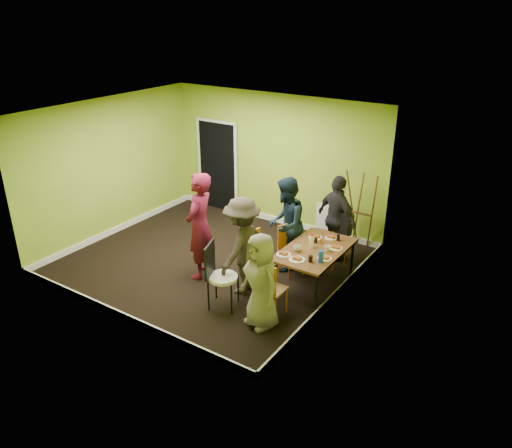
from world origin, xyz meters
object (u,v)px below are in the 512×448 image
at_px(chair_front_end, 269,287).
at_px(thermos, 312,241).
at_px(person_back_end, 337,219).
at_px(chair_left_near, 258,257).
at_px(person_standing, 200,226).
at_px(blue_bottle, 321,256).
at_px(person_front_end, 261,281).
at_px(person_left_far, 286,224).
at_px(chair_bentwood, 218,272).
at_px(easel, 360,212).
at_px(chair_left_far, 289,246).
at_px(person_left_near, 242,246).
at_px(dining_table, 315,252).
at_px(chair_back_end, 340,228).
at_px(orange_bottle, 321,241).

distance_m(chair_front_end, thermos, 1.18).
xyz_separation_m(thermos, person_back_end, (-0.09, 1.19, -0.05)).
distance_m(chair_left_near, person_standing, 1.14).
bearing_deg(blue_bottle, chair_front_end, -121.66).
distance_m(chair_left_near, person_front_end, 1.08).
bearing_deg(chair_front_end, person_left_far, 112.17).
relative_size(chair_bentwood, blue_bottle, 5.46).
distance_m(easel, thermos, 1.80).
distance_m(chair_left_far, person_left_near, 1.08).
xyz_separation_m(thermos, person_standing, (-1.79, -0.69, 0.09)).
bearing_deg(person_standing, chair_left_far, 114.32).
distance_m(chair_left_far, person_standing, 1.61).
xyz_separation_m(chair_left_far, thermos, (0.56, -0.26, 0.35)).
height_order(dining_table, chair_back_end, chair_back_end).
distance_m(dining_table, thermos, 0.18).
xyz_separation_m(easel, person_left_near, (-1.01, -2.51, 0.04)).
relative_size(dining_table, chair_left_far, 1.66).
height_order(dining_table, blue_bottle, blue_bottle).
relative_size(chair_left_far, easel, 0.57).
relative_size(chair_left_near, person_standing, 0.54).
bearing_deg(chair_left_near, chair_bentwood, -9.75).
height_order(dining_table, person_left_near, person_left_near).
bearing_deg(person_front_end, orange_bottle, 104.55).
xyz_separation_m(chair_left_near, orange_bottle, (0.79, 0.73, 0.22)).
distance_m(chair_left_far, chair_left_near, 0.78).
bearing_deg(chair_bentwood, chair_left_near, 145.07).
relative_size(blue_bottle, orange_bottle, 2.29).
bearing_deg(chair_bentwood, person_back_end, 141.65).
height_order(chair_front_end, person_front_end, person_front_end).
bearing_deg(chair_back_end, dining_table, 109.00).
bearing_deg(chair_front_end, person_back_end, 90.16).
xyz_separation_m(chair_back_end, chair_front_end, (-0.13, -2.21, -0.16)).
bearing_deg(dining_table, person_back_end, 97.89).
height_order(chair_left_near, orange_bottle, chair_left_near).
relative_size(chair_left_near, easel, 0.64).
bearing_deg(person_left_far, dining_table, 43.30).
height_order(dining_table, chair_front_end, chair_front_end).
distance_m(person_standing, person_back_end, 2.53).
relative_size(person_left_near, person_back_end, 1.02).
relative_size(dining_table, person_back_end, 0.92).
distance_m(chair_bentwood, easel, 3.27).
distance_m(dining_table, blue_bottle, 0.48).
bearing_deg(person_left_far, blue_bottle, 34.86).
relative_size(chair_bentwood, thermos, 4.80).
bearing_deg(thermos, dining_table, -9.16).
bearing_deg(chair_back_end, easel, -81.03).
height_order(easel, blue_bottle, easel).
height_order(chair_left_near, chair_front_end, chair_left_near).
bearing_deg(chair_front_end, chair_left_near, 134.87).
distance_m(chair_left_near, thermos, 0.93).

